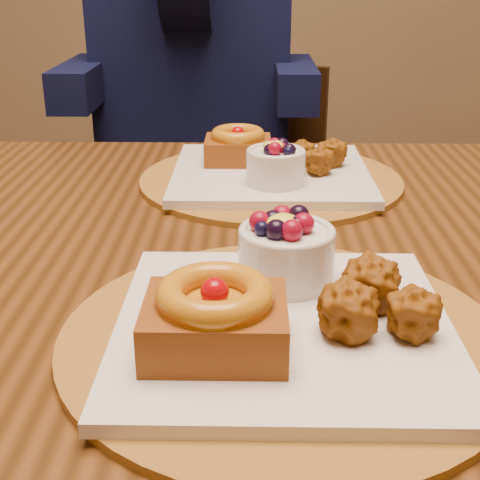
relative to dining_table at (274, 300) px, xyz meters
The scene contains 5 objects.
dining_table is the anchor object (origin of this frame).
place_setting_near 0.24m from the dining_table, 90.75° to the right, with size 0.38×0.38×0.09m.
place_setting_far 0.24m from the dining_table, 90.51° to the left, with size 0.38×0.38×0.08m.
chair_far 0.95m from the dining_table, 93.76° to the left, with size 0.49×0.49×0.81m.
diner 0.92m from the dining_table, 100.84° to the left, with size 0.54×0.51×0.88m.
Camera 1 is at (0.04, -0.84, 1.05)m, focal length 50.00 mm.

